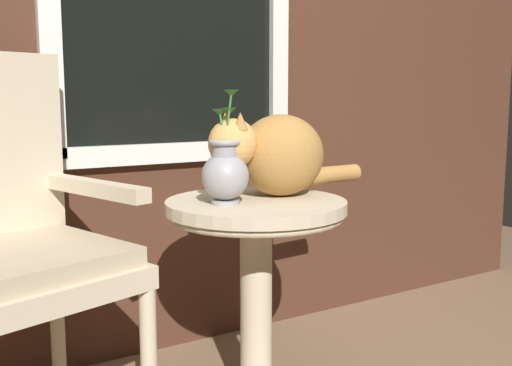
% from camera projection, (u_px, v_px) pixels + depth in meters
% --- Properties ---
extents(wicker_side_table, '(0.53, 0.53, 0.63)m').
position_uv_depth(wicker_side_table, '(256.00, 264.00, 1.77)').
color(wicker_side_table, beige).
rests_on(wicker_side_table, ground_plane).
extents(cat, '(0.56, 0.26, 0.26)m').
position_uv_depth(cat, '(276.00, 154.00, 1.79)').
color(cat, '#AD7A3D').
rests_on(cat, wicker_side_table).
extents(pewter_vase_with_ivy, '(0.13, 0.13, 0.32)m').
position_uv_depth(pewter_vase_with_ivy, '(226.00, 170.00, 1.66)').
color(pewter_vase_with_ivy, '#99999E').
rests_on(pewter_vase_with_ivy, wicker_side_table).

